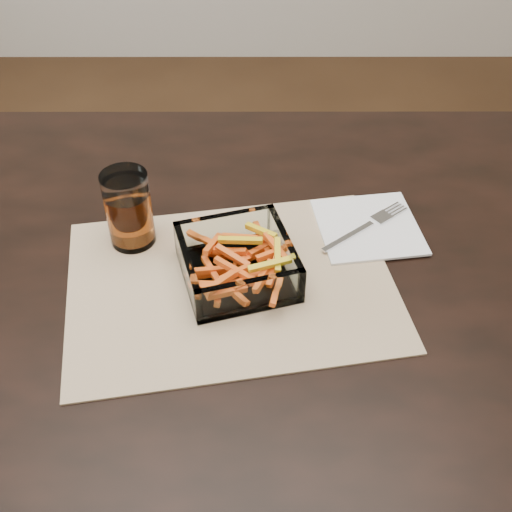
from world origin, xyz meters
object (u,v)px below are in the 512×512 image
object	(u,v)px
dining_table	(225,316)
tumbler	(129,211)
fork	(367,225)
glass_bowl	(237,264)

from	to	relation	value
dining_table	tumbler	distance (m)	0.21
dining_table	fork	world-z (taller)	fork
dining_table	fork	xyz separation A→B (m)	(0.22, 0.10, 0.10)
glass_bowl	fork	bearing A→B (deg)	28.03
dining_table	tumbler	bearing A→B (deg)	151.74
glass_bowl	fork	distance (m)	0.22
glass_bowl	tumbler	world-z (taller)	tumbler
glass_bowl	fork	world-z (taller)	glass_bowl
dining_table	fork	size ratio (longest dim) A/B	11.19
dining_table	glass_bowl	distance (m)	0.12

